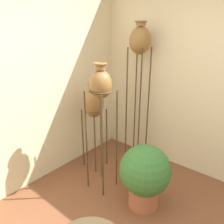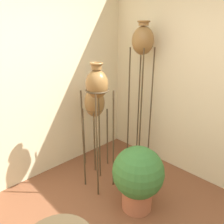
# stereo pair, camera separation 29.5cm
# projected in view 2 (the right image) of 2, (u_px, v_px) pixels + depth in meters

# --- Properties ---
(wall_back) EXTENTS (7.65, 0.06, 2.70)m
(wall_back) POSITION_uv_depth(u_px,v_px,m) (4.00, 84.00, 2.51)
(wall_back) COLOR beige
(wall_back) RESTS_ON ground_plane
(vase_stand_tall) EXTENTS (0.30, 0.30, 2.04)m
(vase_stand_tall) POSITION_uv_depth(u_px,v_px,m) (143.00, 46.00, 2.92)
(vase_stand_tall) COLOR #473823
(vase_stand_tall) RESTS_ON ground_plane
(vase_stand_medium) EXTENTS (0.28, 0.28, 1.60)m
(vase_stand_medium) POSITION_uv_depth(u_px,v_px,m) (97.00, 89.00, 2.45)
(vase_stand_medium) COLOR #473823
(vase_stand_medium) RESTS_ON ground_plane
(vase_stand_short) EXTENTS (0.28, 0.28, 1.28)m
(vase_stand_short) POSITION_uv_depth(u_px,v_px,m) (95.00, 103.00, 3.03)
(vase_stand_short) COLOR #473823
(vase_stand_short) RESTS_ON ground_plane
(potted_plant) EXTENTS (0.57, 0.57, 0.76)m
(potted_plant) POSITION_uv_depth(u_px,v_px,m) (138.00, 176.00, 2.39)
(potted_plant) COLOR #B26647
(potted_plant) RESTS_ON ground_plane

